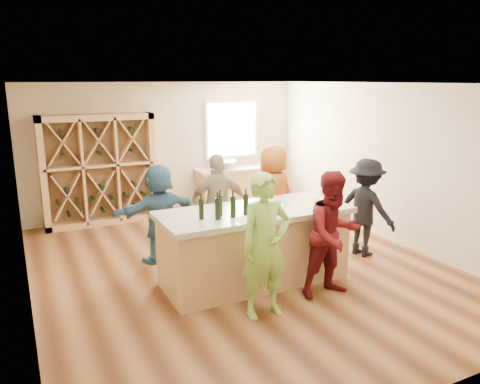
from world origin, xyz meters
name	(u,v)px	position (x,y,z in m)	size (l,w,h in m)	color
floor	(240,270)	(0.00, 0.00, -0.05)	(6.00, 7.00, 0.10)	brown
ceiling	(240,80)	(0.00, 0.00, 2.85)	(6.00, 7.00, 0.10)	white
wall_back	(167,148)	(0.00, 3.55, 1.40)	(6.00, 0.10, 2.80)	#C6B28F
wall_front	(428,259)	(0.00, -3.55, 1.40)	(6.00, 0.10, 2.80)	#C6B28F
wall_left	(15,203)	(-3.05, 0.00, 1.40)	(0.10, 7.00, 2.80)	#C6B28F
wall_right	(394,163)	(3.05, 0.00, 1.40)	(0.10, 7.00, 2.80)	#C6B28F
window_frame	(232,129)	(1.50, 3.47, 1.75)	(1.30, 0.06, 1.30)	white
window_pane	(232,129)	(1.50, 3.44, 1.75)	(1.18, 0.01, 1.18)	white
wine_rack	(99,170)	(-1.50, 3.27, 1.10)	(2.20, 0.45, 2.20)	tan
back_counter_base	(233,189)	(1.40, 3.20, 0.43)	(1.60, 0.58, 0.86)	tan
back_counter_top	(233,169)	(1.40, 3.20, 0.89)	(1.70, 0.62, 0.06)	#B4A893
sink	(225,164)	(1.20, 3.20, 1.01)	(0.54, 0.54, 0.19)	silver
faucet	(221,161)	(1.20, 3.38, 1.07)	(0.02, 0.02, 0.30)	silver
tasting_counter_base	(254,248)	(-0.05, -0.56, 0.50)	(2.60, 1.00, 1.00)	tan
tasting_counter_top	(255,212)	(-0.05, -0.56, 1.04)	(2.72, 1.12, 0.08)	#B4A893
wine_bottle_a	(201,209)	(-0.89, -0.66, 1.21)	(0.07, 0.07, 0.27)	black
wine_bottle_b	(218,209)	(-0.70, -0.78, 1.23)	(0.07, 0.07, 0.29)	black
wine_bottle_c	(220,206)	(-0.61, -0.63, 1.22)	(0.07, 0.07, 0.28)	black
wine_bottle_d	(233,207)	(-0.49, -0.79, 1.23)	(0.07, 0.07, 0.30)	black
wine_bottle_e	(246,205)	(-0.27, -0.74, 1.22)	(0.07, 0.07, 0.28)	black
wine_glass_a	(253,216)	(-0.34, -1.06, 1.16)	(0.06, 0.06, 0.16)	white
wine_glass_b	(282,209)	(0.14, -0.99, 1.17)	(0.07, 0.07, 0.18)	white
wine_glass_c	(317,205)	(0.68, -1.02, 1.17)	(0.07, 0.07, 0.17)	white
wine_glass_e	(323,199)	(0.95, -0.80, 1.17)	(0.07, 0.07, 0.18)	white
tasting_menu_a	(244,220)	(-0.41, -0.96, 1.08)	(0.22, 0.29, 0.00)	white
tasting_menu_b	(287,213)	(0.26, -0.93, 1.08)	(0.20, 0.27, 0.00)	white
tasting_menu_c	(322,209)	(0.82, -0.95, 1.08)	(0.20, 0.27, 0.00)	white
person_near_left	(265,246)	(-0.39, -1.49, 0.90)	(0.66, 0.48, 1.80)	#8CC64C
person_near_right	(333,234)	(0.69, -1.40, 0.86)	(0.83, 0.46, 1.71)	#590F14
person_server	(366,208)	(2.09, -0.42, 0.81)	(1.04, 0.49, 1.62)	black
person_far_mid	(218,205)	(-0.05, 0.70, 0.84)	(0.99, 0.51, 1.68)	gray
person_far_right	(273,195)	(1.02, 0.75, 0.88)	(0.86, 0.56, 1.76)	#994C19
person_far_left	(160,213)	(-1.02, 0.82, 0.79)	(1.47, 0.53, 1.58)	#335972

